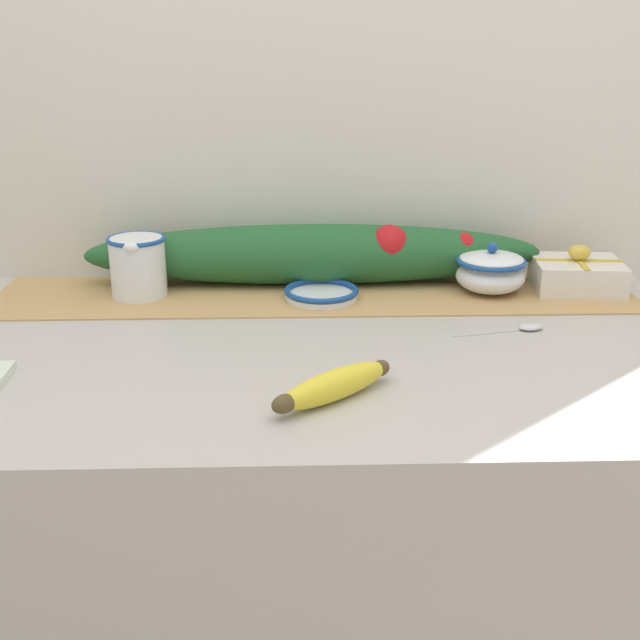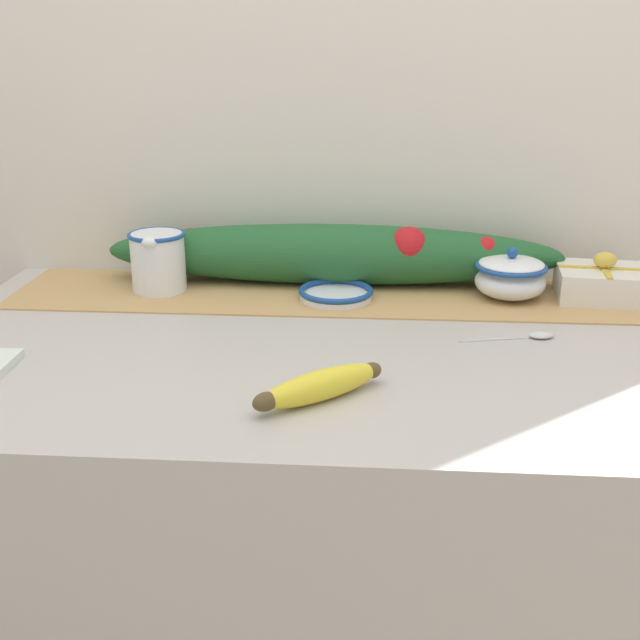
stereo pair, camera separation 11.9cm
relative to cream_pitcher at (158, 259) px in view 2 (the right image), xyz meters
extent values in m
cube|color=#B7B2AD|center=(0.32, -0.24, -0.51)|extent=(1.26, 0.75, 0.90)
cube|color=silver|center=(0.32, 0.15, 0.24)|extent=(2.06, 0.04, 2.40)
cube|color=tan|center=(0.32, 0.00, -0.06)|extent=(1.16, 0.25, 0.00)
cylinder|color=white|center=(0.00, 0.00, 0.00)|extent=(0.10, 0.10, 0.11)
torus|color=#194793|center=(0.00, 0.00, 0.05)|extent=(0.10, 0.10, 0.01)
torus|color=white|center=(0.00, 0.06, 0.00)|extent=(0.06, 0.01, 0.06)
ellipsoid|color=white|center=(0.00, -0.05, 0.04)|extent=(0.03, 0.02, 0.02)
ellipsoid|color=white|center=(0.64, 0.00, -0.03)|extent=(0.13, 0.13, 0.06)
torus|color=#194793|center=(0.64, 0.00, 0.00)|extent=(0.13, 0.13, 0.01)
ellipsoid|color=white|center=(0.64, 0.00, 0.01)|extent=(0.12, 0.12, 0.02)
sphere|color=#194793|center=(0.64, 0.00, 0.03)|extent=(0.02, 0.02, 0.02)
cylinder|color=white|center=(0.33, -0.03, -0.05)|extent=(0.13, 0.13, 0.01)
torus|color=#194793|center=(0.33, -0.03, -0.04)|extent=(0.13, 0.13, 0.01)
ellipsoid|color=yellow|center=(0.33, -0.45, -0.04)|extent=(0.17, 0.15, 0.04)
ellipsoid|color=brown|center=(0.27, -0.50, -0.04)|extent=(0.04, 0.04, 0.02)
ellipsoid|color=brown|center=(0.40, -0.39, -0.04)|extent=(0.04, 0.04, 0.02)
cube|color=silver|center=(0.59, -0.21, -0.06)|extent=(0.11, 0.03, 0.00)
ellipsoid|color=silver|center=(0.66, -0.19, -0.06)|extent=(0.05, 0.04, 0.01)
cube|color=silver|center=(0.80, 0.01, -0.03)|extent=(0.17, 0.15, 0.05)
cube|color=gold|center=(0.80, 0.01, 0.00)|extent=(0.16, 0.03, 0.00)
cube|color=gold|center=(0.80, 0.01, 0.00)|extent=(0.02, 0.14, 0.00)
ellipsoid|color=gold|center=(0.80, 0.01, 0.01)|extent=(0.04, 0.03, 0.03)
ellipsoid|color=#235B2D|center=(0.32, 0.07, 0.00)|extent=(0.86, 0.12, 0.11)
sphere|color=red|center=(0.04, 0.08, 0.01)|extent=(0.05, 0.05, 0.05)
sphere|color=red|center=(0.18, 0.08, 0.02)|extent=(0.05, 0.05, 0.05)
sphere|color=red|center=(0.32, 0.05, 0.01)|extent=(0.07, 0.07, 0.07)
sphere|color=red|center=(0.46, 0.05, 0.02)|extent=(0.07, 0.07, 0.07)
sphere|color=red|center=(0.60, 0.05, 0.01)|extent=(0.05, 0.05, 0.05)
camera|label=1|loc=(0.28, -1.40, 0.39)|focal=45.00mm
camera|label=2|loc=(0.40, -1.39, 0.39)|focal=45.00mm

